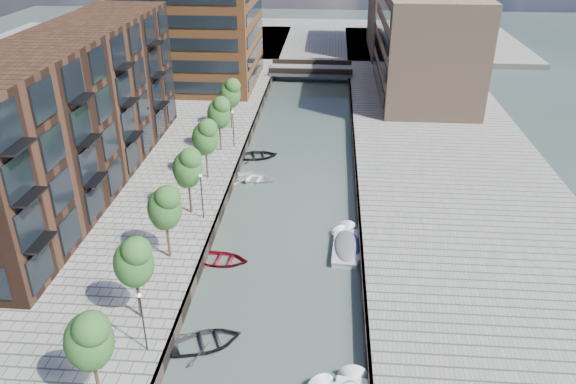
# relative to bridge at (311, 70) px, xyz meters

# --- Properties ---
(water) EXTENTS (300.00, 300.00, 0.00)m
(water) POSITION_rel_bridge_xyz_m (0.00, -32.00, -1.39)
(water) COLOR #38473F
(water) RESTS_ON ground
(quay_right) EXTENTS (20.00, 140.00, 1.00)m
(quay_right) POSITION_rel_bridge_xyz_m (16.00, -32.00, -0.89)
(quay_right) COLOR gray
(quay_right) RESTS_ON ground
(quay_wall_left) EXTENTS (0.25, 140.00, 1.00)m
(quay_wall_left) POSITION_rel_bridge_xyz_m (-6.10, -32.00, -0.89)
(quay_wall_left) COLOR #332823
(quay_wall_left) RESTS_ON ground
(quay_wall_right) EXTENTS (0.25, 140.00, 1.00)m
(quay_wall_right) POSITION_rel_bridge_xyz_m (6.10, -32.00, -0.89)
(quay_wall_right) COLOR #332823
(quay_wall_right) RESTS_ON ground
(far_closure) EXTENTS (80.00, 40.00, 1.00)m
(far_closure) POSITION_rel_bridge_xyz_m (0.00, 28.00, -0.89)
(far_closure) COLOR gray
(far_closure) RESTS_ON ground
(apartment_block) EXTENTS (8.00, 38.00, 14.00)m
(apartment_block) POSITION_rel_bridge_xyz_m (-20.00, -42.00, 6.61)
(apartment_block) COLOR #321D13
(apartment_block) RESTS_ON quay_left
(tan_block_near) EXTENTS (12.00, 25.00, 14.00)m
(tan_block_near) POSITION_rel_bridge_xyz_m (16.00, -10.00, 6.61)
(tan_block_near) COLOR #8C6D56
(tan_block_near) RESTS_ON quay_right
(tan_block_far) EXTENTS (12.00, 20.00, 16.00)m
(tan_block_far) POSITION_rel_bridge_xyz_m (16.00, 16.00, 7.61)
(tan_block_far) COLOR #8C6D56
(tan_block_far) RESTS_ON quay_right
(bridge) EXTENTS (13.00, 6.00, 1.30)m
(bridge) POSITION_rel_bridge_xyz_m (0.00, 0.00, 0.00)
(bridge) COLOR gray
(bridge) RESTS_ON ground
(tree_0) EXTENTS (2.50, 2.50, 5.95)m
(tree_0) POSITION_rel_bridge_xyz_m (-8.50, -68.00, 3.92)
(tree_0) COLOR #382619
(tree_0) RESTS_ON quay_left
(tree_1) EXTENTS (2.50, 2.50, 5.95)m
(tree_1) POSITION_rel_bridge_xyz_m (-8.50, -61.00, 3.92)
(tree_1) COLOR #382619
(tree_1) RESTS_ON quay_left
(tree_2) EXTENTS (2.50, 2.50, 5.95)m
(tree_2) POSITION_rel_bridge_xyz_m (-8.50, -54.00, 3.92)
(tree_2) COLOR #382619
(tree_2) RESTS_ON quay_left
(tree_3) EXTENTS (2.50, 2.50, 5.95)m
(tree_3) POSITION_rel_bridge_xyz_m (-8.50, -47.00, 3.92)
(tree_3) COLOR #382619
(tree_3) RESTS_ON quay_left
(tree_4) EXTENTS (2.50, 2.50, 5.95)m
(tree_4) POSITION_rel_bridge_xyz_m (-8.50, -40.00, 3.92)
(tree_4) COLOR #382619
(tree_4) RESTS_ON quay_left
(tree_5) EXTENTS (2.50, 2.50, 5.95)m
(tree_5) POSITION_rel_bridge_xyz_m (-8.50, -33.00, 3.92)
(tree_5) COLOR #382619
(tree_5) RESTS_ON quay_left
(tree_6) EXTENTS (2.50, 2.50, 5.95)m
(tree_6) POSITION_rel_bridge_xyz_m (-8.50, -26.00, 3.92)
(tree_6) COLOR #382619
(tree_6) RESTS_ON quay_left
(lamp_0) EXTENTS (0.24, 0.24, 4.12)m
(lamp_0) POSITION_rel_bridge_xyz_m (-7.20, -64.00, 2.12)
(lamp_0) COLOR black
(lamp_0) RESTS_ON quay_left
(lamp_1) EXTENTS (0.24, 0.24, 4.12)m
(lamp_1) POSITION_rel_bridge_xyz_m (-7.20, -48.00, 2.12)
(lamp_1) COLOR black
(lamp_1) RESTS_ON quay_left
(lamp_2) EXTENTS (0.24, 0.24, 4.12)m
(lamp_2) POSITION_rel_bridge_xyz_m (-7.20, -32.00, 2.12)
(lamp_2) COLOR black
(lamp_2) RESTS_ON quay_left
(sloop_1) EXTENTS (5.58, 4.91, 0.96)m
(sloop_1) POSITION_rel_bridge_xyz_m (-4.00, -62.29, -1.39)
(sloop_1) COLOR #232326
(sloop_1) RESTS_ON ground
(sloop_2) EXTENTS (4.59, 3.46, 0.90)m
(sloop_2) POSITION_rel_bridge_xyz_m (-4.80, -53.03, -1.39)
(sloop_2) COLOR maroon
(sloop_2) RESTS_ON ground
(sloop_3) EXTENTS (5.34, 4.27, 0.99)m
(sloop_3) POSITION_rel_bridge_xyz_m (-4.45, -38.36, -1.39)
(sloop_3) COLOR white
(sloop_3) RESTS_ON ground
(sloop_4) EXTENTS (5.30, 4.31, 0.96)m
(sloop_4) POSITION_rel_bridge_xyz_m (-4.63, -32.57, -1.39)
(sloop_4) COLOR black
(sloop_4) RESTS_ON ground
(motorboat_3) EXTENTS (3.09, 5.00, 1.58)m
(motorboat_3) POSITION_rel_bridge_xyz_m (5.16, -50.06, -1.20)
(motorboat_3) COLOR white
(motorboat_3) RESTS_ON ground
(motorboat_4) EXTENTS (2.28, 5.84, 1.92)m
(motorboat_4) POSITION_rel_bridge_xyz_m (4.92, -50.10, -1.16)
(motorboat_4) COLOR #B1B0AF
(motorboat_4) RESTS_ON ground
(car) EXTENTS (2.90, 4.01, 1.27)m
(car) POSITION_rel_bridge_xyz_m (11.61, -7.90, 0.24)
(car) COLOR silver
(car) RESTS_ON quay_right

